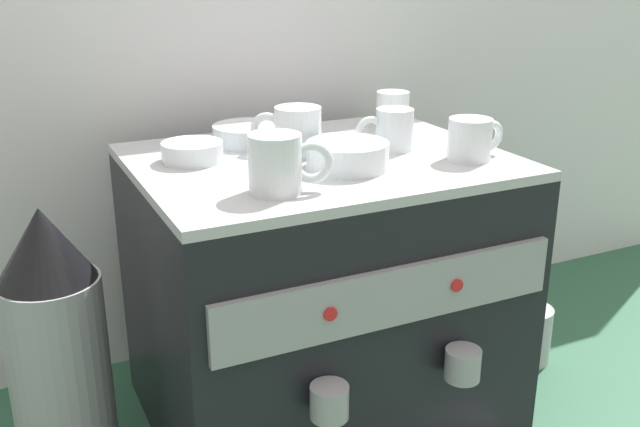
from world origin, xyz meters
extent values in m
plane|color=#28563D|center=(0.00, 0.00, 0.00)|extent=(4.00, 4.00, 0.00)
cube|color=silver|center=(0.00, 0.35, 0.52)|extent=(2.80, 0.03, 1.04)
cube|color=black|center=(0.00, 0.00, 0.24)|extent=(0.60, 0.48, 0.48)
cube|color=#B7B7BC|center=(0.00, 0.00, 0.48)|extent=(0.60, 0.48, 0.02)
cube|color=#939399|center=(0.00, -0.25, 0.34)|extent=(0.56, 0.01, 0.09)
cylinder|color=red|center=(-0.11, -0.25, 0.34)|extent=(0.02, 0.01, 0.02)
cylinder|color=red|center=(0.11, -0.25, 0.34)|extent=(0.02, 0.01, 0.02)
cylinder|color=#939399|center=(-0.11, -0.27, 0.21)|extent=(0.06, 0.06, 0.05)
cylinder|color=#939399|center=(0.11, -0.27, 0.21)|extent=(0.06, 0.06, 0.05)
cylinder|color=silver|center=(0.21, -0.12, 0.53)|extent=(0.07, 0.07, 0.07)
torus|color=silver|center=(0.26, -0.12, 0.53)|extent=(0.05, 0.02, 0.05)
cylinder|color=silver|center=(-0.03, 0.03, 0.53)|extent=(0.08, 0.08, 0.08)
torus|color=silver|center=(-0.07, 0.06, 0.53)|extent=(0.06, 0.05, 0.06)
cylinder|color=silver|center=(-0.14, -0.14, 0.53)|extent=(0.08, 0.08, 0.08)
torus|color=silver|center=(-0.09, -0.16, 0.53)|extent=(0.06, 0.03, 0.06)
cylinder|color=silver|center=(0.13, -0.01, 0.53)|extent=(0.06, 0.06, 0.07)
torus|color=silver|center=(0.09, -0.01, 0.53)|extent=(0.05, 0.02, 0.05)
cylinder|color=silver|center=(0.22, 0.14, 0.53)|extent=(0.06, 0.06, 0.07)
torus|color=silver|center=(0.24, 0.18, 0.53)|extent=(0.03, 0.05, 0.05)
cylinder|color=silver|center=(-0.07, 0.14, 0.51)|extent=(0.13, 0.13, 0.03)
cylinder|color=silver|center=(-0.07, 0.14, 0.50)|extent=(0.07, 0.07, 0.01)
cylinder|color=silver|center=(0.01, -0.08, 0.51)|extent=(0.13, 0.13, 0.04)
cylinder|color=silver|center=(0.01, -0.08, 0.50)|extent=(0.07, 0.07, 0.01)
cylinder|color=silver|center=(-0.20, 0.06, 0.51)|extent=(0.10, 0.10, 0.03)
cylinder|color=silver|center=(-0.20, 0.06, 0.50)|extent=(0.05, 0.05, 0.01)
cylinder|color=#939399|center=(-0.45, 0.00, 0.18)|extent=(0.15, 0.15, 0.36)
cone|color=black|center=(-0.45, 0.00, 0.41)|extent=(0.14, 0.14, 0.11)
cylinder|color=#B7B7BC|center=(0.47, -0.03, 0.06)|extent=(0.10, 0.10, 0.12)
camera|label=1|loc=(-0.51, -1.06, 0.82)|focal=41.15mm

